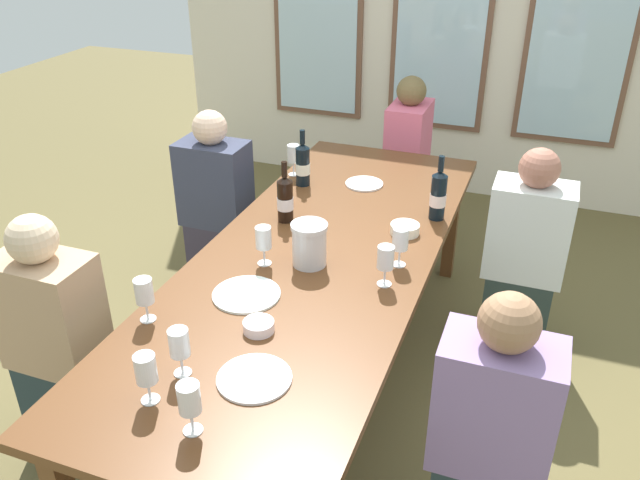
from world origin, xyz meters
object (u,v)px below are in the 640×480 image
(wine_glass_3, at_px, (386,258))
(seated_person_3, at_px, (524,260))
(dining_table, at_px, (317,266))
(wine_glass_2, at_px, (400,241))
(wine_glass_1, at_px, (293,154))
(seated_person_0, at_px, (58,346))
(wine_bottle_0, at_px, (438,195))
(seated_person_2, at_px, (217,210))
(wine_glass_7, at_px, (146,371))
(white_plate_2, at_px, (254,378))
(white_plate_1, at_px, (246,294))
(metal_pitcher, at_px, (309,244))
(seated_person_1, at_px, (489,443))
(tasting_bowl_1, at_px, (260,326))
(wine_glass_0, at_px, (179,345))
(wine_glass_6, at_px, (189,401))
(wine_glass_4, at_px, (263,239))
(wine_glass_5, at_px, (144,293))
(white_plate_0, at_px, (364,184))
(wine_bottle_1, at_px, (285,199))
(tasting_bowl_0, at_px, (405,229))
(wine_bottle_2, at_px, (303,164))
(seated_person_4, at_px, (407,163))

(wine_glass_3, height_order, seated_person_3, seated_person_3)
(dining_table, xyz_separation_m, wine_glass_2, (0.36, 0.03, 0.18))
(wine_glass_1, bearing_deg, seated_person_0, -105.51)
(wine_bottle_0, xyz_separation_m, seated_person_3, (0.43, 0.12, -0.34))
(seated_person_2, bearing_deg, wine_glass_7, -67.62)
(white_plate_2, bearing_deg, white_plate_1, 119.04)
(seated_person_2, bearing_deg, wine_glass_3, -32.53)
(seated_person_0, distance_m, seated_person_2, 1.34)
(metal_pitcher, height_order, seated_person_1, seated_person_1)
(seated_person_0, bearing_deg, tasting_bowl_1, 7.73)
(wine_glass_0, bearing_deg, wine_glass_6, -52.76)
(metal_pitcher, bearing_deg, white_plate_1, -114.44)
(wine_glass_4, height_order, wine_glass_5, same)
(wine_bottle_0, bearing_deg, wine_glass_2, -96.93)
(white_plate_1, relative_size, wine_glass_4, 1.55)
(white_plate_0, relative_size, wine_glass_2, 1.17)
(wine_bottle_1, height_order, wine_glass_2, wine_bottle_1)
(wine_bottle_0, distance_m, wine_glass_7, 1.67)
(metal_pitcher, bearing_deg, wine_glass_5, -125.17)
(white_plate_0, bearing_deg, white_plate_1, -95.63)
(dining_table, xyz_separation_m, seated_person_3, (0.85, 0.65, -0.15))
(wine_glass_7, distance_m, seated_person_3, 2.00)
(tasting_bowl_0, xyz_separation_m, wine_glass_5, (-0.73, -1.00, 0.09))
(dining_table, relative_size, seated_person_1, 2.43)
(wine_bottle_2, bearing_deg, seated_person_4, 71.77)
(dining_table, distance_m, white_plate_2, 0.85)
(seated_person_2, bearing_deg, white_plate_0, 11.56)
(white_plate_0, distance_m, white_plate_1, 1.20)
(wine_bottle_0, relative_size, seated_person_4, 0.29)
(wine_bottle_0, height_order, wine_glass_0, wine_bottle_0)
(wine_glass_4, bearing_deg, seated_person_3, 37.97)
(wine_bottle_2, bearing_deg, wine_glass_4, -79.41)
(seated_person_2, bearing_deg, seated_person_3, 0.84)
(white_plate_0, bearing_deg, wine_glass_2, -63.09)
(wine_glass_3, bearing_deg, metal_pitcher, 172.37)
(wine_bottle_1, xyz_separation_m, seated_person_2, (-0.59, 0.37, -0.33))
(dining_table, xyz_separation_m, wine_glass_1, (-0.43, 0.79, 0.18))
(wine_bottle_2, height_order, wine_glass_5, wine_bottle_2)
(white_plate_0, relative_size, seated_person_3, 0.18)
(wine_glass_5, relative_size, seated_person_1, 0.16)
(seated_person_0, bearing_deg, wine_glass_1, 74.49)
(dining_table, xyz_separation_m, wine_glass_6, (0.03, -1.11, 0.18))
(metal_pitcher, height_order, wine_glass_1, metal_pitcher)
(white_plate_1, xyz_separation_m, wine_bottle_1, (-0.11, 0.66, 0.11))
(white_plate_0, bearing_deg, seated_person_2, -168.44)
(seated_person_0, bearing_deg, white_plate_0, 61.31)
(tasting_bowl_1, xyz_separation_m, wine_glass_3, (0.34, 0.46, 0.10))
(white_plate_1, xyz_separation_m, wine_glass_5, (-0.27, -0.27, 0.11))
(white_plate_0, distance_m, tasting_bowl_1, 1.39)
(white_plate_0, height_order, wine_glass_1, wine_glass_1)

